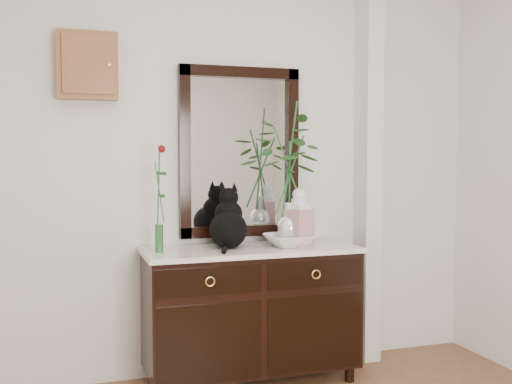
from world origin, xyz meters
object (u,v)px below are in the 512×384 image
object	(u,v)px
sideboard	(251,307)
lotus_bowl	(289,240)
cat	(228,217)
ginger_jar	(299,217)

from	to	relation	value
sideboard	lotus_bowl	size ratio (longest dim) A/B	4.26
sideboard	cat	xyz separation A→B (m)	(-0.14, 0.03, 0.56)
cat	ginger_jar	xyz separation A→B (m)	(0.43, -0.10, 0.00)
sideboard	lotus_bowl	bearing A→B (deg)	-9.02
sideboard	cat	size ratio (longest dim) A/B	3.52
ginger_jar	cat	bearing A→B (deg)	166.96
cat	lotus_bowl	world-z (taller)	cat
cat	ginger_jar	size ratio (longest dim) A/B	1.00
sideboard	lotus_bowl	world-z (taller)	lotus_bowl
cat	lotus_bowl	xyz separation A→B (m)	(0.38, -0.07, -0.15)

